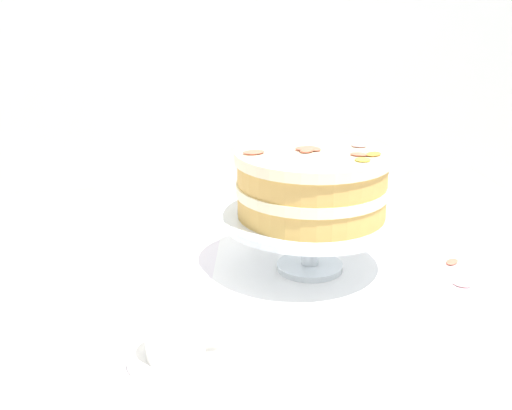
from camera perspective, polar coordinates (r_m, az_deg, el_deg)
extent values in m
cube|color=white|center=(1.16, -2.97, -6.45)|extent=(1.40, 1.00, 0.03)
cylinder|color=brown|center=(1.83, 14.70, -9.88)|extent=(0.06, 0.06, 0.71)
cube|color=white|center=(1.17, 4.43, -5.36)|extent=(0.38, 0.38, 0.00)
cylinder|color=silver|center=(1.16, 4.44, -5.07)|extent=(0.11, 0.11, 0.01)
cylinder|color=silver|center=(1.15, 4.49, -3.14)|extent=(0.03, 0.03, 0.07)
cylinder|color=silver|center=(1.13, 4.55, -1.10)|extent=(0.29, 0.29, 0.01)
cylinder|color=tan|center=(1.12, 4.58, 0.07)|extent=(0.24, 0.24, 0.04)
cylinder|color=beige|center=(1.12, 4.62, 1.36)|extent=(0.25, 0.25, 0.02)
cylinder|color=tan|center=(1.11, 4.66, 2.68)|extent=(0.24, 0.24, 0.04)
cylinder|color=beige|center=(1.10, 4.69, 4.03)|extent=(0.25, 0.25, 0.02)
ellipsoid|color=#E56B51|center=(1.09, 4.20, 4.51)|extent=(0.03, 0.03, 0.01)
ellipsoid|color=yellow|center=(1.05, 8.79, 3.73)|extent=(0.03, 0.03, 0.00)
ellipsoid|color=#E56B51|center=(1.08, 8.46, 4.17)|extent=(0.03, 0.03, 0.01)
ellipsoid|color=pink|center=(1.13, 8.52, 4.87)|extent=(0.03, 0.03, 0.01)
ellipsoid|color=#E56B51|center=(1.10, 4.07, 4.67)|extent=(0.03, 0.02, 0.01)
ellipsoid|color=orange|center=(1.08, 9.65, 4.17)|extent=(0.04, 0.03, 0.00)
ellipsoid|color=#E56B51|center=(1.08, -0.19, 4.38)|extent=(0.04, 0.03, 0.01)
ellipsoid|color=#E56B51|center=(1.10, 4.56, 4.68)|extent=(0.04, 0.04, 0.01)
cylinder|color=white|center=(0.92, -6.58, -12.44)|extent=(0.13, 0.13, 0.01)
cylinder|color=white|center=(0.91, -6.65, -10.89)|extent=(0.08, 0.08, 0.05)
torus|color=white|center=(0.91, -3.55, -10.52)|extent=(0.03, 0.01, 0.03)
ellipsoid|color=#E56B51|center=(1.24, 15.86, -4.51)|extent=(0.03, 0.03, 0.01)
ellipsoid|color=pink|center=(1.16, 16.60, -6.27)|extent=(0.04, 0.04, 0.00)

